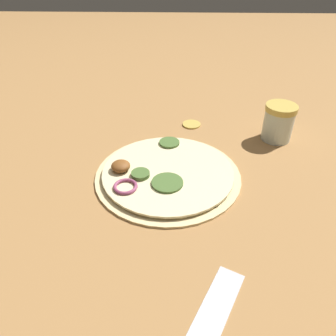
% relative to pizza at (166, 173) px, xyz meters
% --- Properties ---
extents(ground_plane, '(3.00, 3.00, 0.00)m').
position_rel_pizza_xyz_m(ground_plane, '(0.00, 0.00, -0.01)').
color(ground_plane, '#9E703F').
extents(pizza, '(0.27, 0.27, 0.03)m').
position_rel_pizza_xyz_m(pizza, '(0.00, 0.00, 0.00)').
color(pizza, beige).
rests_on(pizza, ground_plane).
extents(spice_jar, '(0.07, 0.07, 0.08)m').
position_rel_pizza_xyz_m(spice_jar, '(0.23, 0.14, 0.03)').
color(spice_jar, silver).
rests_on(spice_jar, ground_plane).
extents(loose_cap, '(0.04, 0.04, 0.01)m').
position_rel_pizza_xyz_m(loose_cap, '(0.05, 0.20, -0.00)').
color(loose_cap, gold).
rests_on(loose_cap, ground_plane).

